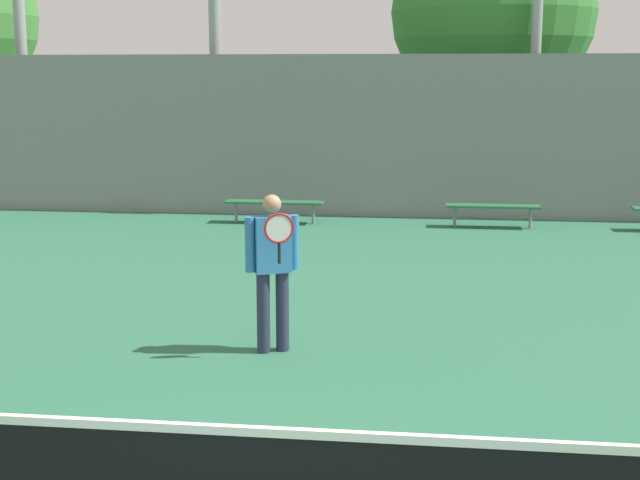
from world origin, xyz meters
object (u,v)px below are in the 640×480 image
bench_by_gate (493,207)px  tree_green_tall (493,12)px  tennis_player (273,264)px  bench_adjacent_court (274,203)px

bench_by_gate → tree_green_tall: size_ratio=0.27×
tennis_player → bench_adjacent_court: tennis_player is taller
tennis_player → bench_by_gate: bearing=46.2°
bench_by_gate → tree_green_tall: tree_green_tall is taller
tennis_player → tree_green_tall: bearing=51.7°
tree_green_tall → tennis_player: bearing=-103.6°
tennis_player → tree_green_tall: (2.96, 12.23, 3.33)m
bench_by_gate → tree_green_tall: 5.65m
bench_adjacent_court → bench_by_gate: same height
tennis_player → bench_by_gate: 8.62m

